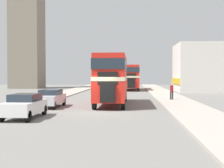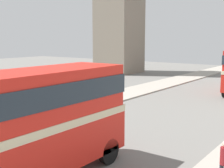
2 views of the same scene
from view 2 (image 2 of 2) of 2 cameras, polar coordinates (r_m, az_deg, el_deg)
double_decker_bus at (r=11.08m, az=-17.34°, el=-6.69°), size 2.45×9.84×4.18m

